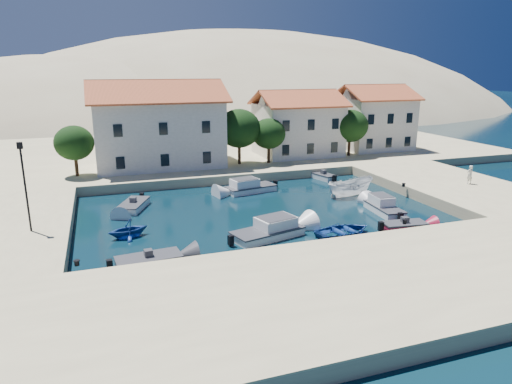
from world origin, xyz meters
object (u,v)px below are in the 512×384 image
Objects in this scene: rowboat_south at (343,235)px; building_right at (373,116)px; lamppost at (24,179)px; building_left at (158,123)px; cabin_cruiser_south at (268,231)px; building_mid at (298,122)px; pedestrian at (470,175)px; boat_east at (350,196)px; cabin_cruiser_east at (384,208)px.

building_right is at bearing -43.16° from rowboat_south.
building_right is at bearing 27.93° from lamppost.
cabin_cruiser_south is (4.55, -24.05, -5.46)m from building_left.
pedestrian is (9.43, -20.16, -3.30)m from building_mid.
building_right is (30.00, 2.00, -0.46)m from building_left.
building_right reaches higher than building_mid.
building_mid is at bearing -175.24° from building_right.
rowboat_south is at bearing -106.80° from building_mid.
building_mid reaches higher than boat_east.
pedestrian is (11.42, 2.66, 1.44)m from cabin_cruiser_east.
pedestrian is at bearing 1.24° from lamppost.
building_left is at bearing 60.10° from lamppost.
boat_east is 2.73× the size of pedestrian.
lamppost reaches higher than cabin_cruiser_south.
boat_east is (-14.01, -18.18, -5.47)m from building_right.
lamppost is (-29.50, -21.00, -0.47)m from building_mid.
building_right is 34.36m from rowboat_south.
cabin_cruiser_south is at bearing -14.17° from lamppost.
boat_east is at bearing -45.35° from building_left.
building_left is 27.60m from cabin_cruiser_east.
lamppost is 1.08× the size of cabin_cruiser_south.
rowboat_south is 0.99× the size of cabin_cruiser_east.
cabin_cruiser_south is (-13.45, -25.05, -4.75)m from building_mid.
building_right reaches higher than pedestrian.
cabin_cruiser_east is (5.99, 3.60, 0.48)m from rowboat_south.
cabin_cruiser_east is at bearing 174.48° from boat_east.
building_right is 23.60m from boat_east.
building_mid reaches higher than pedestrian.
cabin_cruiser_south is 5.66m from rowboat_south.
rowboat_south is 7.01m from cabin_cruiser_east.
rowboat_south is 11.00m from boat_east.
cabin_cruiser_south is at bearing -79.29° from building_left.
pedestrian is (11.44, -2.98, 1.92)m from boat_east.
cabin_cruiser_east is at bearing -66.04° from rowboat_south.
boat_east reaches higher than rowboat_south.
cabin_cruiser_south reaches higher than rowboat_south.
cabin_cruiser_east is at bearing -53.73° from building_left.
cabin_cruiser_south and cabin_cruiser_east have the same top height.
pedestrian is at bearing -2.97° from cabin_cruiser_south.
building_mid is (18.00, 1.00, -0.71)m from building_left.
rowboat_south is (21.52, -5.42, -4.75)m from lamppost.
building_right is 21.61m from pedestrian.
building_left is 1.56× the size of building_right.
building_right is 2.13× the size of rowboat_south.
building_mid is 1.11× the size of building_right.
building_right is 1.64× the size of cabin_cruiser_south.
cabin_cruiser_east is (-1.99, -22.82, -4.75)m from building_mid.
building_left is 2.56× the size of cabin_cruiser_south.
lamppost is at bearing 92.16° from boat_east.
building_left reaches higher than pedestrian.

